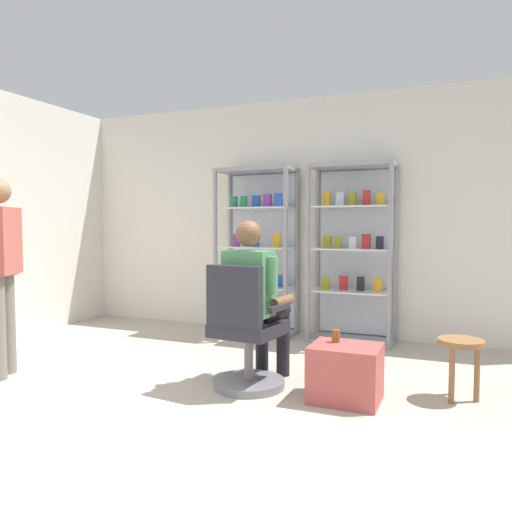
{
  "coord_description": "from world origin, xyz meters",
  "views": [
    {
      "loc": [
        1.62,
        -2.51,
        1.25
      ],
      "look_at": [
        0.06,
        1.22,
        1.0
      ],
      "focal_mm": 34.49,
      "sensor_mm": 36.0,
      "label": 1
    }
  ],
  "objects_px": {
    "office_chair": "(245,338)",
    "standing_customer": "(0,264)",
    "display_cabinet_left": "(258,250)",
    "display_cabinet_right": "(353,252)",
    "storage_crate": "(346,373)",
    "tea_glass": "(336,336)",
    "seated_shopkeeper": "(256,294)",
    "wooden_stool": "(461,352)"
  },
  "relations": [
    {
      "from": "office_chair",
      "to": "standing_customer",
      "type": "xyz_separation_m",
      "value": [
        -1.99,
        -0.47,
        0.54
      ]
    },
    {
      "from": "display_cabinet_left",
      "to": "standing_customer",
      "type": "bearing_deg",
      "value": -119.06
    },
    {
      "from": "display_cabinet_left",
      "to": "display_cabinet_right",
      "type": "xyz_separation_m",
      "value": [
        1.1,
        0.0,
        0.0
      ]
    },
    {
      "from": "storage_crate",
      "to": "tea_glass",
      "type": "relative_size",
      "value": 5.3
    },
    {
      "from": "standing_customer",
      "to": "seated_shopkeeper",
      "type": "bearing_deg",
      "value": 17.57
    },
    {
      "from": "display_cabinet_left",
      "to": "office_chair",
      "type": "distance_m",
      "value": 2.09
    },
    {
      "from": "display_cabinet_left",
      "to": "tea_glass",
      "type": "xyz_separation_m",
      "value": [
        1.34,
        -1.79,
        -0.52
      ]
    },
    {
      "from": "wooden_stool",
      "to": "display_cabinet_right",
      "type": "bearing_deg",
      "value": 125.62
    },
    {
      "from": "wooden_stool",
      "to": "seated_shopkeeper",
      "type": "bearing_deg",
      "value": -171.67
    },
    {
      "from": "tea_glass",
      "to": "standing_customer",
      "type": "bearing_deg",
      "value": -167.6
    },
    {
      "from": "seated_shopkeeper",
      "to": "wooden_stool",
      "type": "relative_size",
      "value": 2.93
    },
    {
      "from": "display_cabinet_right",
      "to": "standing_customer",
      "type": "relative_size",
      "value": 1.17
    },
    {
      "from": "wooden_stool",
      "to": "office_chair",
      "type": "bearing_deg",
      "value": -165.88
    },
    {
      "from": "tea_glass",
      "to": "wooden_stool",
      "type": "distance_m",
      "value": 0.89
    },
    {
      "from": "seated_shopkeeper",
      "to": "wooden_stool",
      "type": "bearing_deg",
      "value": 8.33
    },
    {
      "from": "standing_customer",
      "to": "wooden_stool",
      "type": "bearing_deg",
      "value": 13.71
    },
    {
      "from": "display_cabinet_left",
      "to": "display_cabinet_right",
      "type": "relative_size",
      "value": 1.0
    },
    {
      "from": "seated_shopkeeper",
      "to": "standing_customer",
      "type": "relative_size",
      "value": 0.79
    },
    {
      "from": "office_chair",
      "to": "display_cabinet_left",
      "type": "bearing_deg",
      "value": 109.42
    },
    {
      "from": "display_cabinet_left",
      "to": "standing_customer",
      "type": "xyz_separation_m",
      "value": [
        -1.32,
        -2.37,
        -0.03
      ]
    },
    {
      "from": "display_cabinet_right",
      "to": "wooden_stool",
      "type": "distance_m",
      "value": 1.97
    },
    {
      "from": "display_cabinet_right",
      "to": "seated_shopkeeper",
      "type": "height_order",
      "value": "display_cabinet_right"
    },
    {
      "from": "tea_glass",
      "to": "display_cabinet_left",
      "type": "bearing_deg",
      "value": 126.96
    },
    {
      "from": "office_chair",
      "to": "tea_glass",
      "type": "xyz_separation_m",
      "value": [
        0.67,
        0.11,
        0.05
      ]
    },
    {
      "from": "display_cabinet_right",
      "to": "seated_shopkeeper",
      "type": "xyz_separation_m",
      "value": [
        -0.41,
        -1.74,
        -0.25
      ]
    },
    {
      "from": "standing_customer",
      "to": "display_cabinet_right",
      "type": "bearing_deg",
      "value": 44.47
    },
    {
      "from": "standing_customer",
      "to": "office_chair",
      "type": "bearing_deg",
      "value": 13.39
    },
    {
      "from": "display_cabinet_left",
      "to": "storage_crate",
      "type": "xyz_separation_m",
      "value": [
        1.43,
        -1.85,
        -0.77
      ]
    },
    {
      "from": "display_cabinet_left",
      "to": "office_chair",
      "type": "xyz_separation_m",
      "value": [
        0.67,
        -1.9,
        -0.57
      ]
    },
    {
      "from": "display_cabinet_right",
      "to": "storage_crate",
      "type": "bearing_deg",
      "value": -79.83
    },
    {
      "from": "tea_glass",
      "to": "display_cabinet_right",
      "type": "bearing_deg",
      "value": 97.8
    },
    {
      "from": "storage_crate",
      "to": "standing_customer",
      "type": "bearing_deg",
      "value": -169.23
    },
    {
      "from": "tea_glass",
      "to": "office_chair",
      "type": "bearing_deg",
      "value": -170.56
    },
    {
      "from": "display_cabinet_left",
      "to": "office_chair",
      "type": "height_order",
      "value": "display_cabinet_left"
    },
    {
      "from": "office_chair",
      "to": "seated_shopkeeper",
      "type": "bearing_deg",
      "value": 83.42
    },
    {
      "from": "office_chair",
      "to": "seated_shopkeeper",
      "type": "distance_m",
      "value": 0.36
    },
    {
      "from": "display_cabinet_right",
      "to": "tea_glass",
      "type": "bearing_deg",
      "value": -82.2
    },
    {
      "from": "office_chair",
      "to": "seated_shopkeeper",
      "type": "height_order",
      "value": "seated_shopkeeper"
    },
    {
      "from": "seated_shopkeeper",
      "to": "storage_crate",
      "type": "xyz_separation_m",
      "value": [
        0.74,
        -0.11,
        -0.51
      ]
    },
    {
      "from": "display_cabinet_left",
      "to": "wooden_stool",
      "type": "distance_m",
      "value": 2.73
    },
    {
      "from": "display_cabinet_right",
      "to": "storage_crate",
      "type": "height_order",
      "value": "display_cabinet_right"
    },
    {
      "from": "display_cabinet_left",
      "to": "storage_crate",
      "type": "relative_size",
      "value": 3.92
    }
  ]
}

